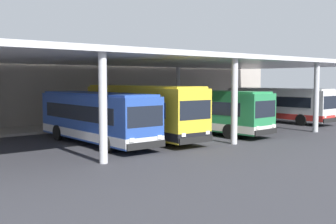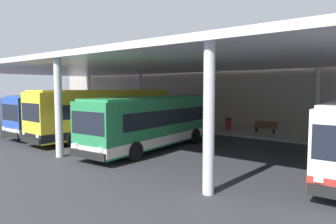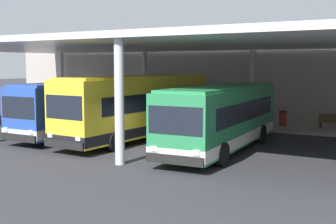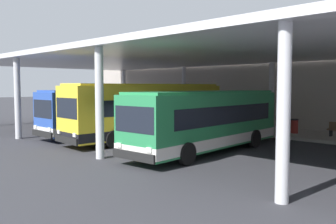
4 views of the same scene
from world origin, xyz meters
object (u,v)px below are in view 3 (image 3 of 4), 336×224
bus_second_bay (138,107)px  trash_bin (283,118)px  bus_nearest_bay (87,107)px  bus_middle_bay (222,117)px  bench_waiting (333,121)px

bus_second_bay → trash_bin: size_ratio=11.66×
trash_bin → bus_nearest_bay: bearing=-137.9°
bus_nearest_bay → bus_middle_bay: size_ratio=0.99×
bus_middle_bay → trash_bin: (0.41, 9.09, -0.98)m
bus_second_bay → bus_middle_bay: bus_second_bay is taller
bus_middle_bay → bench_waiting: size_ratio=5.92×
bench_waiting → bus_nearest_bay: bearing=-144.9°
bus_middle_bay → bench_waiting: (3.50, 9.36, -0.99)m
bus_second_bay → trash_bin: 10.26m
bus_second_bay → bench_waiting: bearing=44.1°
bus_second_bay → bus_middle_bay: 5.45m
trash_bin → bus_middle_bay: bearing=-92.6°
bus_nearest_bay → bench_waiting: bus_nearest_bay is taller
bench_waiting → trash_bin: size_ratio=1.84×
bus_middle_bay → trash_bin: size_ratio=10.88×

